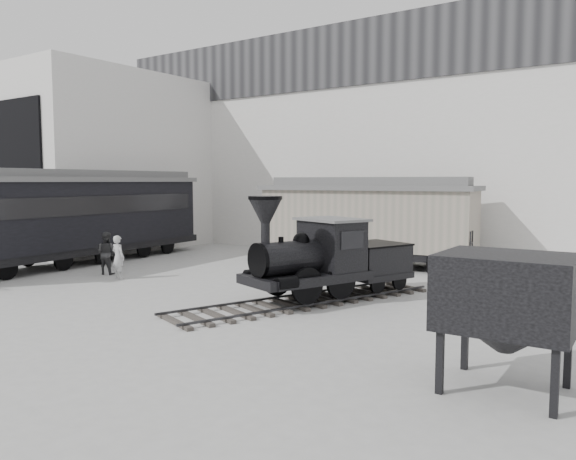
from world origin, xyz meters
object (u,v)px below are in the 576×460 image
Objects in this scene: boxcar at (367,219)px; coal_hopper at (507,302)px; visitor_a at (118,257)px; passenger_coach at (75,216)px; locomotive at (324,263)px; visitor_b at (106,253)px.

coal_hopper is (8.36, -11.57, -0.42)m from boxcar.
coal_hopper reaches higher than visitor_a.
coal_hopper is at bearing 168.00° from visitor_a.
boxcar is at bearing 28.44° from passenger_coach.
locomotive reaches higher than visitor_b.
visitor_b is (3.34, -0.99, -1.23)m from passenger_coach.
locomotive is 9.21m from visitor_b.
boxcar is 0.66× the size of passenger_coach.
passenger_coach reaches higher than boxcar.
locomotive is 0.62× the size of passenger_coach.
passenger_coach is at bearing -30.30° from visitor_b.
boxcar is 10.55m from visitor_b.
coal_hopper is at bearing 152.35° from visitor_b.
visitor_a is at bearing 165.34° from coal_hopper.
coal_hopper is (18.76, -4.80, -0.53)m from passenger_coach.
passenger_coach is at bearing -160.99° from locomotive.
locomotive is 12.56m from passenger_coach.
coal_hopper is at bearing -15.19° from locomotive.
boxcar reaches higher than visitor_b.
visitor_a is at bearing -132.41° from boxcar.
visitor_b is at bearing 164.93° from coal_hopper.
visitor_a is (-8.00, -1.07, -0.33)m from locomotive.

